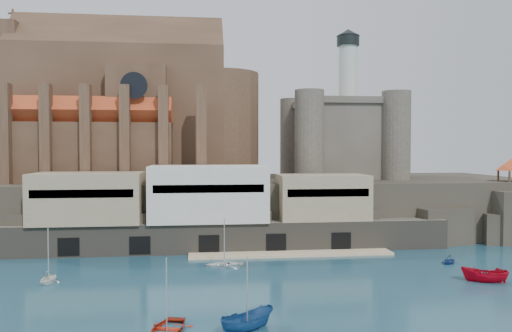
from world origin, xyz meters
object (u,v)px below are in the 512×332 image
object	(u,v)px
church	(131,114)
castle_keep	(341,135)
boat_2	(247,330)
boat_0	(167,332)

from	to	relation	value
church	castle_keep	xyz separation A→B (m)	(40.21, -0.78, -3.81)
church	castle_keep	distance (m)	40.39
church	boat_2	bearing A→B (deg)	-72.53
castle_keep	boat_2	xyz separation A→B (m)	(-23.39, -52.64, -18.31)
castle_keep	church	bearing A→B (deg)	178.89
boat_0	boat_2	distance (m)	6.87
church	boat_0	world-z (taller)	church
boat_0	boat_2	xyz separation A→B (m)	(6.86, -0.26, 0.00)
church	boat_0	size ratio (longest dim) A/B	8.51
boat_0	boat_2	size ratio (longest dim) A/B	1.03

